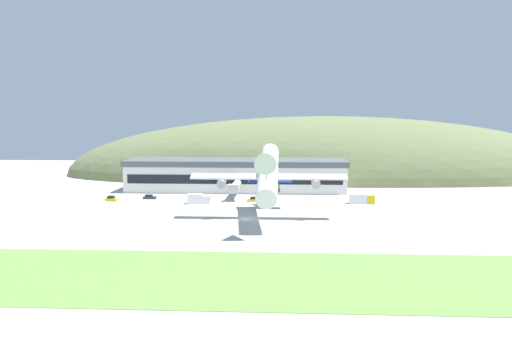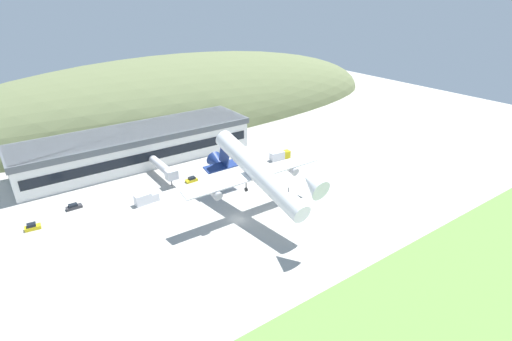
% 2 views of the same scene
% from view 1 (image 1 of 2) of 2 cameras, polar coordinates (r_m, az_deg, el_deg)
% --- Properties ---
extents(ground_plane, '(355.96, 355.96, 0.00)m').
position_cam_1_polar(ground_plane, '(131.26, -1.22, -5.57)').
color(ground_plane, '#ADAAA3').
extents(grass_strip_foreground, '(320.36, 30.42, 0.08)m').
position_cam_1_polar(grass_strip_foreground, '(85.05, -3.69, -11.99)').
color(grass_strip_foreground, '#669342').
rests_on(grass_strip_foreground, ground_plane).
extents(hill_backdrop, '(238.54, 77.49, 54.69)m').
position_cam_1_polar(hill_backdrop, '(229.90, 7.81, -0.65)').
color(hill_backdrop, '#667047').
rests_on(hill_backdrop, ground_plane).
extents(terminal_building, '(79.69, 20.94, 11.33)m').
position_cam_1_polar(terminal_building, '(183.04, -2.24, -0.26)').
color(terminal_building, white).
rests_on(terminal_building, ground_plane).
extents(jetway_0, '(3.38, 16.52, 5.43)m').
position_cam_1_polar(jetway_0, '(164.41, -2.40, -1.82)').
color(jetway_0, silver).
rests_on(jetway_0, ground_plane).
extents(cargo_airplane, '(40.86, 47.35, 15.93)m').
position_cam_1_polar(cargo_airplane, '(129.48, 1.44, -0.31)').
color(cargo_airplane, white).
extents(service_car_0, '(3.90, 2.21, 1.67)m').
position_cam_1_polar(service_car_0, '(165.81, -16.18, -3.14)').
color(service_car_0, gold).
rests_on(service_car_0, ground_plane).
extents(service_car_1, '(3.77, 2.04, 1.49)m').
position_cam_1_polar(service_car_1, '(158.29, -0.33, -3.35)').
color(service_car_1, gold).
rests_on(service_car_1, ground_plane).
extents(service_car_2, '(4.16, 1.86, 1.43)m').
position_cam_1_polar(service_car_2, '(167.26, -12.07, -2.99)').
color(service_car_2, '#333338').
rests_on(service_car_2, ground_plane).
extents(fuel_truck, '(6.97, 2.66, 3.10)m').
position_cam_1_polar(fuel_truck, '(155.10, -6.62, -3.27)').
color(fuel_truck, silver).
rests_on(fuel_truck, ground_plane).
extents(box_truck, '(7.85, 2.85, 2.96)m').
position_cam_1_polar(box_truck, '(157.89, 11.99, -3.20)').
color(box_truck, gold).
rests_on(box_truck, ground_plane).
extents(traffic_cone_0, '(0.52, 0.52, 0.58)m').
position_cam_1_polar(traffic_cone_0, '(149.18, 5.52, -4.09)').
color(traffic_cone_0, orange).
rests_on(traffic_cone_0, ground_plane).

